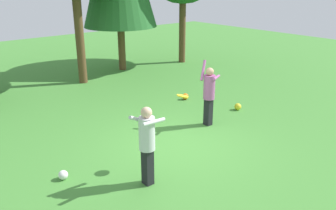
{
  "coord_description": "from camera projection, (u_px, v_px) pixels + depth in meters",
  "views": [
    {
      "loc": [
        -5.6,
        -6.3,
        4.22
      ],
      "look_at": [
        -0.02,
        0.32,
        1.05
      ],
      "focal_mm": 37.32,
      "sensor_mm": 36.0,
      "label": 1
    }
  ],
  "objects": [
    {
      "name": "person_thrower",
      "position": [
        209.0,
        91.0,
        10.27
      ],
      "size": [
        0.67,
        0.66,
        1.97
      ],
      "rotation": [
        0.0,
        0.0,
        -2.63
      ],
      "color": "black",
      "rests_on": "ground_plane"
    },
    {
      "name": "person_catcher",
      "position": [
        147.0,
        139.0,
        7.24
      ],
      "size": [
        0.66,
        0.56,
        1.78
      ],
      "rotation": [
        0.0,
        0.0,
        0.15
      ],
      "color": "black",
      "rests_on": "ground_plane"
    },
    {
      "name": "ball_yellow",
      "position": [
        238.0,
        107.0,
        11.78
      ],
      "size": [
        0.23,
        0.23,
        0.23
      ],
      "primitive_type": "sphere",
      "color": "yellow",
      "rests_on": "ground_plane"
    },
    {
      "name": "ground_plane",
      "position": [
        176.0,
        145.0,
        9.36
      ],
      "size": [
        40.0,
        40.0,
        0.0
      ],
      "primitive_type": "plane",
      "color": "#478C38"
    },
    {
      "name": "frisbee",
      "position": [
        182.0,
        96.0,
        7.83
      ],
      "size": [
        0.29,
        0.3,
        0.09
      ],
      "color": "yellow"
    },
    {
      "name": "ball_orange",
      "position": [
        185.0,
        96.0,
        12.79
      ],
      "size": [
        0.23,
        0.23,
        0.23
      ],
      "primitive_type": "sphere",
      "color": "orange",
      "rests_on": "ground_plane"
    },
    {
      "name": "ball_white",
      "position": [
        63.0,
        175.0,
        7.72
      ],
      "size": [
        0.21,
        0.21,
        0.21
      ],
      "primitive_type": "sphere",
      "color": "white",
      "rests_on": "ground_plane"
    }
  ]
}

